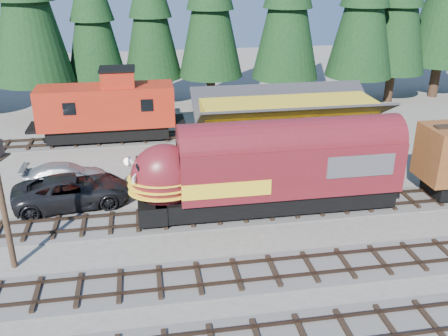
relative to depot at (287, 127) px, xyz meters
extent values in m
plane|color=#6B665B|center=(0.00, -10.50, -2.96)|extent=(120.00, 120.00, 0.00)
cube|color=#4C4947|center=(-10.00, 7.50, -2.92)|extent=(32.00, 3.20, 0.08)
cube|color=#38281E|center=(-10.00, 6.78, -2.71)|extent=(32.00, 0.08, 0.16)
cube|color=#38281E|center=(-10.00, 8.22, -2.71)|extent=(32.00, 0.08, 0.16)
cube|color=gold|center=(0.00, 0.00, -1.26)|extent=(12.00, 6.00, 3.40)
cube|color=gold|center=(0.00, 0.00, 1.16)|extent=(11.88, 3.30, 1.44)
cube|color=white|center=(-6.04, -1.00, -0.76)|extent=(0.06, 2.40, 0.60)
cone|color=black|center=(-13.80, 16.85, 6.19)|extent=(5.59, 5.59, 12.72)
cone|color=black|center=(-8.50, 17.83, 6.30)|extent=(5.65, 5.65, 12.87)
cone|color=black|center=(-2.99, 16.32, 7.13)|extent=(6.16, 6.16, 14.02)
cube|color=black|center=(-2.53, -6.50, -2.10)|extent=(13.91, 2.49, 1.07)
cube|color=maroon|center=(-1.75, -6.50, -0.10)|extent=(12.69, 2.93, 2.93)
ellipsoid|color=maroon|center=(-8.88, -6.50, -0.19)|extent=(3.71, 2.87, 3.61)
cube|color=#38383A|center=(1.86, -6.50, 0.25)|extent=(3.90, 2.99, 1.27)
sphere|color=white|center=(-10.81, -6.50, 0.78)|extent=(0.43, 0.43, 0.43)
cube|color=black|center=(-12.62, 7.50, -2.10)|extent=(9.51, 2.45, 1.06)
cube|color=#A62311|center=(-12.62, 7.50, 0.01)|extent=(10.56, 3.06, 3.17)
cube|color=#A62311|center=(-11.57, 7.50, 2.23)|extent=(2.53, 2.32, 1.27)
imported|color=black|center=(-14.28, -3.69, -2.01)|extent=(7.26, 4.13, 1.91)
imported|color=#96989D|center=(-15.04, -0.84, -2.18)|extent=(5.44, 2.32, 1.56)
camera|label=1|loc=(-9.87, -31.69, 10.92)|focal=40.00mm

